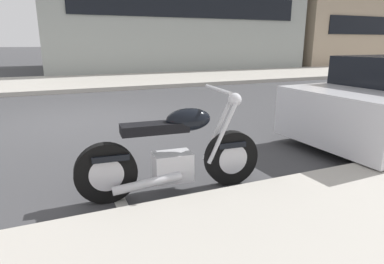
{
  "coord_description": "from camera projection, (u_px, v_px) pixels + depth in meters",
  "views": [
    {
      "loc": [
        -0.53,
        -6.92,
        1.56
      ],
      "look_at": [
        0.8,
        -3.82,
        0.65
      ],
      "focal_mm": 30.85,
      "sensor_mm": 36.0,
      "label": 1
    }
  ],
  "objects": [
    {
      "name": "parking_stall_stripe",
      "position": [
        114.0,
        189.0,
        3.63
      ],
      "size": [
        0.12,
        2.2,
        0.01
      ],
      "primitive_type": "cube",
      "color": "silver",
      "rests_on": "ground"
    },
    {
      "name": "ground_plane",
      "position": [
        83.0,
        121.0,
        6.75
      ],
      "size": [
        260.0,
        260.0,
        0.0
      ],
      "primitive_type": "plane",
      "color": "#3D3D3F"
    },
    {
      "name": "parked_motorcycle",
      "position": [
        174.0,
        155.0,
        3.46
      ],
      "size": [
        1.99,
        0.62,
        1.11
      ],
      "rotation": [
        0.0,
        0.0,
        -0.07
      ],
      "color": "black",
      "rests_on": "ground"
    },
    {
      "name": "sidewalk_far_curb",
      "position": [
        310.0,
        72.0,
        17.16
      ],
      "size": [
        120.0,
        5.0,
        0.14
      ],
      "primitive_type": "cube",
      "color": "#ADA89E",
      "rests_on": "ground"
    }
  ]
}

